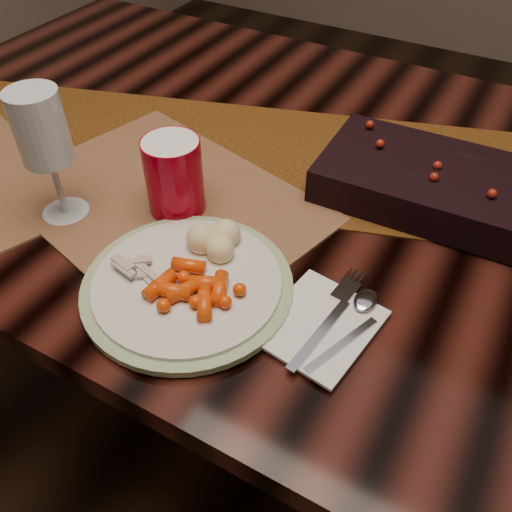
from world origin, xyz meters
The scene contains 14 objects.
floor centered at (0.00, 0.00, 0.00)m, with size 5.00×5.00×0.00m, color black.
dining_table centered at (0.00, 0.00, 0.38)m, with size 1.80×1.00×0.75m, color black.
table_runner centered at (-0.05, 0.02, 0.75)m, with size 1.66×0.34×0.00m, color #533117.
centerpiece centered at (0.21, 0.02, 0.79)m, with size 0.39×0.20×0.08m, color black, non-canonical shape.
placemat_main centered at (-0.18, -0.19, 0.75)m, with size 0.48×0.35×0.00m, color #965A3E.
dinner_plate centered at (-0.03, -0.33, 0.76)m, with size 0.28×0.28×0.02m, color silver.
baby_carrots centered at (-0.01, -0.33, 0.78)m, with size 0.10×0.08×0.02m, color #E64008, non-canonical shape.
mashed_potatoes centered at (-0.03, -0.26, 0.79)m, with size 0.07×0.06×0.04m, color #F3E7A8, non-canonical shape.
turkey_shreds centered at (-0.10, -0.35, 0.78)m, with size 0.07×0.06×0.02m, color #B8A39A, non-canonical shape.
napkin centered at (0.15, -0.30, 0.76)m, with size 0.12×0.14×0.00m, color white.
fork centered at (0.15, -0.30, 0.76)m, with size 0.02×0.17×0.00m, color silver, non-canonical shape.
spoon centered at (0.18, -0.30, 0.76)m, with size 0.03×0.15×0.00m, color silver, non-canonical shape.
red_cup centered at (-0.15, -0.19, 0.81)m, with size 0.09×0.09×0.12m, color #A20016.
wine_glass centered at (-0.29, -0.29, 0.85)m, with size 0.07×0.07×0.20m, color #ADBCCC, non-canonical shape.
Camera 1 is at (0.29, -0.71, 1.28)m, focal length 38.00 mm.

